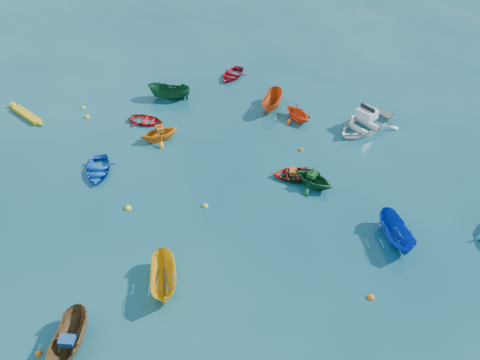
% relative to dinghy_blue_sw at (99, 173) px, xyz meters
% --- Properties ---
extents(ground, '(160.00, 160.00, 0.00)m').
position_rel_dinghy_blue_sw_xyz_m(ground, '(8.25, -2.42, 0.00)').
color(ground, '#0A394A').
rests_on(ground, ground).
extents(dinghy_blue_sw, '(3.33, 3.57, 0.60)m').
position_rel_dinghy_blue_sw_xyz_m(dinghy_blue_sw, '(0.00, 0.00, 0.00)').
color(dinghy_blue_sw, blue).
rests_on(dinghy_blue_sw, ground).
extents(sampan_brown_mid, '(2.19, 3.27, 1.19)m').
position_rel_dinghy_blue_sw_xyz_m(sampan_brown_mid, '(6.39, -9.77, 0.00)').
color(sampan_brown_mid, brown).
rests_on(sampan_brown_mid, ground).
extents(dinghy_orange_w, '(3.29, 3.34, 1.33)m').
position_rel_dinghy_blue_sw_xyz_m(dinghy_orange_w, '(1.47, 4.56, 0.00)').
color(dinghy_orange_w, orange).
rests_on(dinghy_orange_w, ground).
extents(sampan_yellow_mid, '(2.75, 3.32, 1.23)m').
position_rel_dinghy_blue_sw_xyz_m(sampan_yellow_mid, '(8.20, -5.46, 0.00)').
color(sampan_yellow_mid, '#EFA715').
rests_on(sampan_yellow_mid, ground).
extents(dinghy_green_e, '(3.00, 2.76, 0.51)m').
position_rel_dinghy_blue_sw_xyz_m(dinghy_green_e, '(11.21, 4.64, 0.00)').
color(dinghy_green_e, '#124E29').
rests_on(dinghy_green_e, ground).
extents(dinghy_red_nw, '(2.72, 2.12, 0.52)m').
position_rel_dinghy_blue_sw_xyz_m(dinghy_red_nw, '(-0.51, 5.91, 0.00)').
color(dinghy_red_nw, red).
rests_on(dinghy_red_nw, ground).
extents(sampan_orange_n, '(1.62, 3.32, 1.23)m').
position_rel_dinghy_blue_sw_xyz_m(sampan_orange_n, '(6.66, 11.42, 0.00)').
color(sampan_orange_n, '#CC4713').
rests_on(sampan_orange_n, ground).
extents(dinghy_green_n, '(2.94, 2.68, 1.33)m').
position_rel_dinghy_blue_sw_xyz_m(dinghy_green_n, '(12.11, 4.34, 0.00)').
color(dinghy_green_n, '#124E26').
rests_on(dinghy_green_n, ground).
extents(dinghy_red_ne, '(3.23, 2.84, 0.56)m').
position_rel_dinghy_blue_sw_xyz_m(dinghy_red_ne, '(10.84, 4.68, 0.00)').
color(dinghy_red_ne, red).
rests_on(dinghy_red_ne, ground).
extents(sampan_blue_far, '(2.74, 3.20, 1.20)m').
position_rel_dinghy_blue_sw_xyz_m(sampan_blue_far, '(17.28, 2.04, 0.00)').
color(sampan_blue_far, '#0E39B2').
rests_on(sampan_blue_far, ground).
extents(dinghy_red_far, '(2.09, 2.90, 0.60)m').
position_rel_dinghy_blue_sw_xyz_m(dinghy_red_far, '(1.88, 14.53, 0.00)').
color(dinghy_red_far, red).
rests_on(dinghy_red_far, ground).
extents(dinghy_orange_far, '(3.19, 3.08, 1.29)m').
position_rel_dinghy_blue_sw_xyz_m(dinghy_orange_far, '(8.81, 10.76, 0.00)').
color(dinghy_orange_far, '#EF4B16').
rests_on(dinghy_orange_far, ground).
extents(sampan_green_far, '(3.40, 2.17, 1.23)m').
position_rel_dinghy_blue_sw_xyz_m(sampan_green_far, '(-0.79, 9.41, 0.00)').
color(sampan_green_far, '#104724').
rests_on(sampan_green_far, ground).
extents(kayak_yellow, '(3.84, 1.60, 0.38)m').
position_rel_dinghy_blue_sw_xyz_m(kayak_yellow, '(-8.62, 2.95, 0.00)').
color(kayak_yellow, gold).
rests_on(kayak_yellow, ground).
extents(motorboat_white, '(5.10, 5.75, 1.59)m').
position_rel_dinghy_blue_sw_xyz_m(motorboat_white, '(13.34, 11.74, 0.00)').
color(motorboat_white, white).
rests_on(motorboat_white, ground).
extents(tarp_blue_a, '(0.72, 0.64, 0.29)m').
position_rel_dinghy_blue_sw_xyz_m(tarp_blue_a, '(6.45, -9.91, 0.74)').
color(tarp_blue_a, navy).
rests_on(tarp_blue_a, sampan_brown_mid).
extents(tarp_orange_a, '(0.79, 0.77, 0.31)m').
position_rel_dinghy_blue_sw_xyz_m(tarp_orange_a, '(1.51, 4.60, 0.82)').
color(tarp_orange_a, '#B65012').
rests_on(tarp_orange_a, dinghy_orange_w).
extents(tarp_green_b, '(0.55, 0.65, 0.28)m').
position_rel_dinghy_blue_sw_xyz_m(tarp_green_b, '(12.01, 4.36, 0.80)').
color(tarp_green_b, '#114715').
rests_on(tarp_green_b, dinghy_green_n).
extents(tarp_orange_b, '(0.62, 0.69, 0.27)m').
position_rel_dinghy_blue_sw_xyz_m(tarp_orange_b, '(10.75, 4.64, 0.41)').
color(tarp_orange_b, '#B24F12').
rests_on(tarp_orange_b, dinghy_red_ne).
extents(buoy_or_a, '(0.30, 0.30, 0.30)m').
position_rel_dinghy_blue_sw_xyz_m(buoy_or_a, '(5.35, -10.60, 0.00)').
color(buoy_or_a, '#E55F0C').
rests_on(buoy_or_a, ground).
extents(buoy_ye_a, '(0.38, 0.38, 0.38)m').
position_rel_dinghy_blue_sw_xyz_m(buoy_ye_a, '(3.50, -1.85, 0.00)').
color(buoy_ye_a, yellow).
rests_on(buoy_ye_a, ground).
extents(buoy_or_b, '(0.33, 0.33, 0.33)m').
position_rel_dinghy_blue_sw_xyz_m(buoy_or_b, '(17.01, -2.02, 0.00)').
color(buoy_or_b, orange).
rests_on(buoy_or_b, ground).
extents(buoy_ye_b, '(0.29, 0.29, 0.29)m').
position_rel_dinghy_blue_sw_xyz_m(buoy_ye_b, '(-5.77, 5.55, 0.00)').
color(buoy_ye_b, yellow).
rests_on(buoy_ye_b, ground).
extents(buoy_or_c, '(0.31, 0.31, 0.31)m').
position_rel_dinghy_blue_sw_xyz_m(buoy_or_c, '(-0.78, 6.61, 0.00)').
color(buoy_or_c, '#E15C0C').
rests_on(buoy_or_c, ground).
extents(buoy_ye_c, '(0.32, 0.32, 0.32)m').
position_rel_dinghy_blue_sw_xyz_m(buoy_ye_c, '(7.27, 0.12, 0.00)').
color(buoy_ye_c, yellow).
rests_on(buoy_ye_c, ground).
extents(buoy_or_d, '(0.36, 0.36, 0.36)m').
position_rel_dinghy_blue_sw_xyz_m(buoy_or_d, '(12.63, 10.13, 0.00)').
color(buoy_or_d, '#FF580D').
rests_on(buoy_or_d, ground).
extents(buoy_ye_d, '(0.37, 0.37, 0.37)m').
position_rel_dinghy_blue_sw_xyz_m(buoy_ye_d, '(-4.72, 4.66, 0.00)').
color(buoy_ye_d, gold).
rests_on(buoy_ye_d, ground).
extents(buoy_or_e, '(0.31, 0.31, 0.31)m').
position_rel_dinghy_blue_sw_xyz_m(buoy_or_e, '(10.29, 7.41, 0.00)').
color(buoy_or_e, '#D9610B').
rests_on(buoy_or_e, ground).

